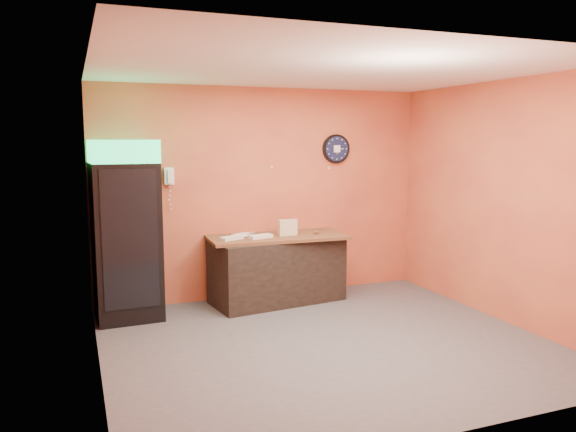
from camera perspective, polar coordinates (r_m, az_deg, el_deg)
name	(u,v)px	position (r m, az deg, el deg)	size (l,w,h in m)	color
floor	(327,343)	(6.04, 3.94, -12.73)	(4.50, 4.50, 0.00)	#47474C
back_wall	(265,193)	(7.56, -2.38, 2.33)	(4.50, 0.02, 2.80)	#D46E3B
left_wall	(94,222)	(5.18, -19.11, -0.59)	(0.02, 4.00, 2.80)	#D46E3B
right_wall	(504,202)	(6.96, 21.09, 1.35)	(0.02, 4.00, 2.80)	#D46E3B
ceiling	(329,69)	(5.71, 4.21, 14.65)	(4.50, 4.00, 0.02)	white
beverage_cooler	(126,233)	(6.84, -16.14, -1.65)	(0.77, 0.78, 2.11)	black
prep_counter	(277,270)	(7.38, -1.11, -5.51)	(1.68, 0.75, 0.84)	black
wall_clock	(336,149)	(7.89, 4.91, 6.82)	(0.40, 0.06, 0.40)	black
wall_phone	(169,176)	(7.18, -12.00, 3.99)	(0.12, 0.10, 0.21)	white
butcher_paper	(277,237)	(7.29, -1.12, -2.14)	(1.78, 0.80, 0.04)	brown
sub_roll_stack	(288,228)	(7.27, -0.03, -1.18)	(0.24, 0.09, 0.21)	beige
wrapped_sandwich_left	(232,238)	(7.00, -5.75, -2.24)	(0.29, 0.12, 0.04)	silver
wrapped_sandwich_mid	(261,237)	(7.08, -2.80, -2.10)	(0.30, 0.12, 0.04)	silver
wrapped_sandwich_right	(241,235)	(7.23, -4.76, -1.94)	(0.26, 0.10, 0.04)	silver
kitchen_tool	(254,234)	(7.22, -3.50, -1.83)	(0.06, 0.06, 0.06)	silver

